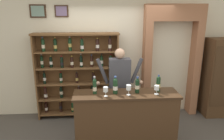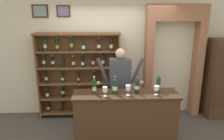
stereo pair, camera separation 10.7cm
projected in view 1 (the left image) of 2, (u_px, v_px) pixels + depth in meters
The scene contains 13 objects.
back_wall at pixel (112, 49), 4.88m from camera, with size 12.00×0.19×3.08m.
wine_shelf at pixel (78, 73), 4.73m from camera, with size 1.85×0.31×1.94m.
archway_doorway at pixel (170, 53), 4.86m from camera, with size 1.29×0.45×2.53m.
side_cabinet at pixel (223, 78), 4.85m from camera, with size 0.81×0.49×1.81m.
tasting_counter at pixel (126, 120), 3.74m from camera, with size 1.80×0.50×1.03m.
shopkeeper at pixel (120, 81), 4.12m from camera, with size 0.92×0.22×1.71m.
tasting_bottle_prosecco at pixel (95, 86), 3.55m from camera, with size 0.07×0.07×0.30m.
tasting_bottle_rosso at pixel (115, 86), 3.55m from camera, with size 0.08×0.08×0.31m.
tasting_bottle_grappa at pixel (137, 85), 3.59m from camera, with size 0.07×0.07×0.29m.
tasting_bottle_riserva at pixel (158, 84), 3.65m from camera, with size 0.07×0.07×0.30m.
wine_glass_left at pixel (129, 88), 3.49m from camera, with size 0.08×0.08×0.18m.
wine_glass_right at pixel (106, 90), 3.44m from camera, with size 0.08×0.08×0.16m.
wine_glass_center at pixel (157, 88), 3.53m from camera, with size 0.08×0.08×0.16m.
Camera 1 is at (-0.33, -3.33, 2.39)m, focal length 33.91 mm.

